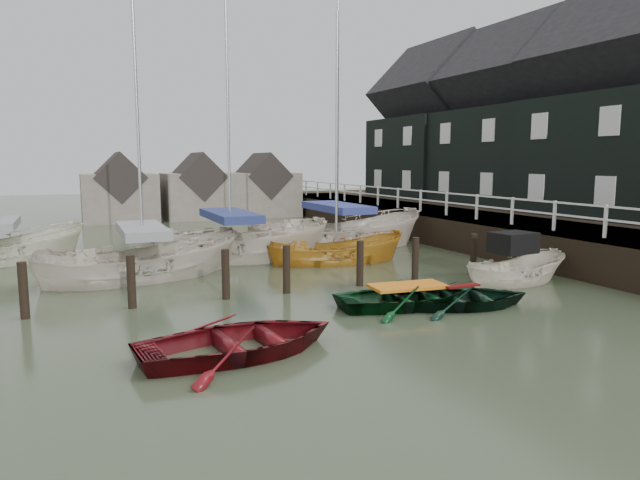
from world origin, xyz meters
name	(u,v)px	position (x,y,z in m)	size (l,w,h in m)	color
ground	(373,314)	(0.00, 0.00, 0.00)	(120.00, 120.00, 0.00)	#2E3823
pier	(446,227)	(9.48, 10.00, 0.71)	(3.04, 32.00, 2.70)	black
land_strip	(534,236)	(15.00, 10.00, 0.00)	(14.00, 38.00, 1.50)	black
quay_houses	(561,122)	(14.99, 8.66, 5.68)	(6.52, 28.14, 10.01)	black
mooring_pilings	(289,276)	(-1.11, 3.00, 0.50)	(13.72, 0.22, 1.80)	black
far_sheds	(196,191)	(0.83, 26.00, 1.86)	(14.00, 4.08, 4.39)	#665B51
rowboat_red	(241,354)	(-3.88, -1.63, 0.00)	(2.93, 4.11, 0.85)	#570C11
rowboat_green	(407,306)	(1.20, 0.29, 0.00)	(2.74, 3.83, 0.79)	black
rowboat_dkgreen	(461,306)	(2.50, -0.31, 0.00)	(2.61, 3.65, 0.76)	black
motorboat	(516,280)	(5.87, 1.37, 0.11)	(4.05, 1.84, 2.35)	beige
sailboat_a	(144,276)	(-4.75, 6.95, 0.06)	(7.23, 4.03, 11.47)	beige
sailboat_b	(231,258)	(-1.22, 9.18, 0.06)	(8.08, 5.03, 12.70)	beige
sailboat_c	(336,261)	(2.32, 7.08, 0.02)	(5.58, 2.77, 10.18)	#B77B22
sailboat_d	(337,247)	(3.81, 10.17, 0.06)	(8.21, 3.73, 12.24)	beige
sailboat_e	(1,261)	(-9.38, 11.98, 0.06)	(6.83, 4.71, 10.11)	beige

